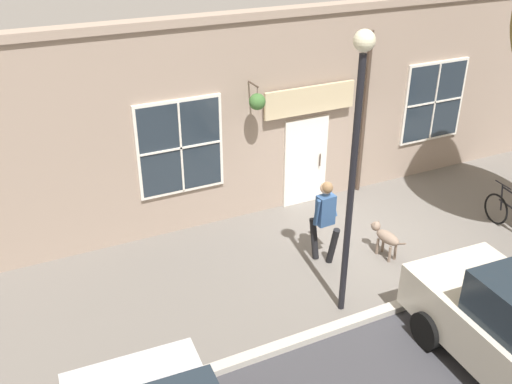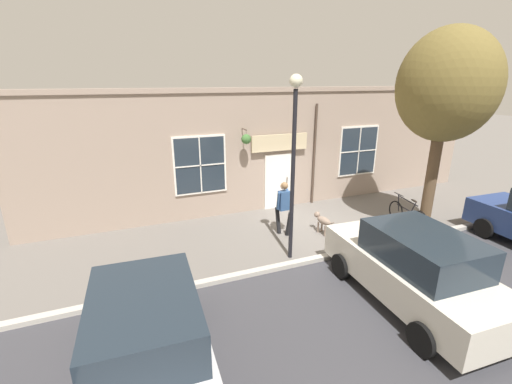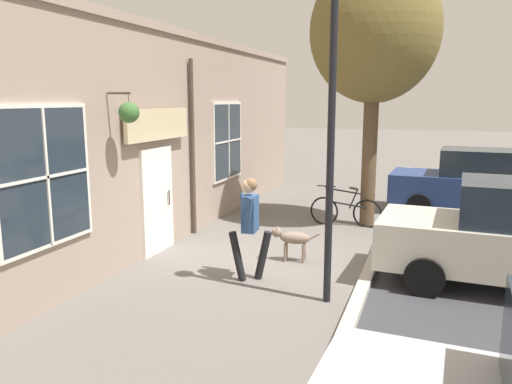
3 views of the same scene
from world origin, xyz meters
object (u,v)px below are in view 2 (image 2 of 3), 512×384
street_tree_by_curb (447,91)px  street_lamp (294,145)px  parked_car_nearest_curb (147,338)px  pedestrian_walking (284,203)px  dog_on_leash (323,220)px  parked_car_mid_block (414,268)px  leaning_bicycle (407,214)px

street_tree_by_curb → street_lamp: bearing=-90.1°
parked_car_nearest_curb → street_lamp: 5.44m
pedestrian_walking → dog_on_leash: 1.41m
parked_car_mid_block → street_lamp: size_ratio=0.90×
parked_car_nearest_curb → parked_car_mid_block: 5.52m
parked_car_mid_block → street_lamp: bearing=-151.9°
parked_car_nearest_curb → parked_car_mid_block: size_ratio=1.00×
leaning_bicycle → parked_car_nearest_curb: (3.39, -8.75, 0.50)m
pedestrian_walking → parked_car_nearest_curb: parked_car_nearest_curb is taller
dog_on_leash → street_tree_by_curb: bearing=72.6°
leaning_bicycle → street_tree_by_curb: bearing=25.9°
parked_car_mid_block → street_lamp: 3.93m
leaning_bicycle → street_lamp: street_lamp is taller
pedestrian_walking → parked_car_nearest_curb: 6.22m
parked_car_nearest_curb → street_lamp: (-2.87, 4.02, 2.30)m
street_lamp → street_tree_by_curb: bearing=89.9°
dog_on_leash → pedestrian_walking: bearing=-107.9°
leaning_bicycle → parked_car_mid_block: 4.67m
pedestrian_walking → parked_car_mid_block: (4.24, 1.02, -0.18)m
leaning_bicycle → parked_car_mid_block: size_ratio=0.40×
pedestrian_walking → leaning_bicycle: (0.90, 4.25, -0.68)m
dog_on_leash → leaning_bicycle: 3.08m
parked_car_nearest_curb → pedestrian_walking: bearing=133.6°
pedestrian_walking → leaning_bicycle: pedestrian_walking is taller
street_tree_by_curb → dog_on_leash: bearing=-107.4°
street_tree_by_curb → parked_car_mid_block: (2.81, -3.48, -3.53)m
street_lamp → parked_car_mid_block: bearing=28.1°
pedestrian_walking → dog_on_leash: size_ratio=1.79×
parked_car_nearest_curb → street_tree_by_curb: bearing=107.6°
street_tree_by_curb → parked_car_nearest_curb: 10.09m
leaning_bicycle → street_lamp: bearing=-83.7°
leaning_bicycle → street_lamp: size_ratio=0.36×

